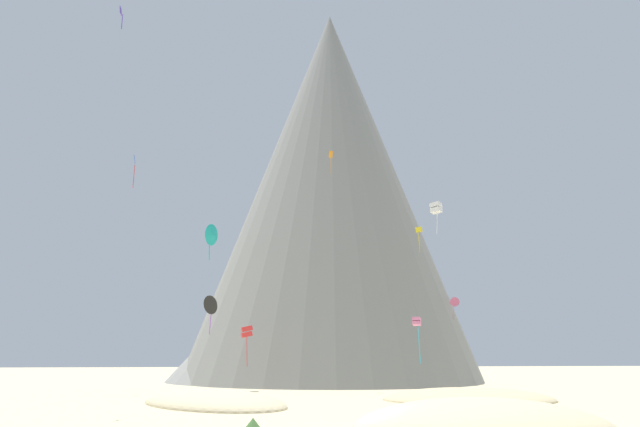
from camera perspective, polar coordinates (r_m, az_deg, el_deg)
name	(u,v)px	position (r m, az deg, el deg)	size (l,w,h in m)	color
dune_foreground_left	(468,400)	(66.45, 13.61, -16.52)	(16.14, 17.35, 2.40)	#C6B284
dune_foreground_right	(213,405)	(59.76, -9.97, -17.12)	(20.28, 10.99, 2.79)	#CCBA8E
bush_mid_center	(456,401)	(61.36, 12.52, -16.65)	(2.63, 2.63, 0.53)	#386633
rock_massif	(320,218)	(109.83, 0.00, -0.39)	(67.28, 64.05, 68.93)	gray
kite_red_low	(247,332)	(81.99, -6.83, -10.88)	(1.58, 1.49, 5.26)	red
kite_white_mid	(436,208)	(88.37, 10.75, 0.52)	(2.01, 2.00, 4.62)	white
kite_teal_mid	(212,235)	(68.90, -10.02, -1.98)	(1.56, 2.20, 4.03)	teal
kite_rainbow_low	(455,302)	(100.40, 12.43, -8.06)	(1.48, 0.88, 3.71)	#E5668C
kite_cyan_low	(391,308)	(96.63, 6.58, -8.73)	(1.06, 0.99, 1.26)	#33BCDB
kite_indigo_high	(121,14)	(70.28, -18.03, 17.27)	(0.37, 0.65, 2.44)	#5138B2
kite_yellow_mid	(419,233)	(94.45, 9.19, -1.81)	(0.96, 0.92, 3.93)	yellow
kite_pink_low	(417,322)	(70.90, 9.00, -9.98)	(1.20, 1.22, 5.13)	pink
kite_black_low	(211,305)	(72.34, -10.07, -8.37)	(2.18, 2.10, 4.47)	black
kite_orange_high	(331,158)	(90.79, 1.02, 5.21)	(0.65, 0.46, 3.50)	orange
kite_green_low	(331,295)	(97.23, 1.05, -7.56)	(0.96, 0.93, 4.35)	green
kite_blue_high	(134,165)	(89.58, -16.89, 4.36)	(0.38, 0.74, 4.78)	blue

